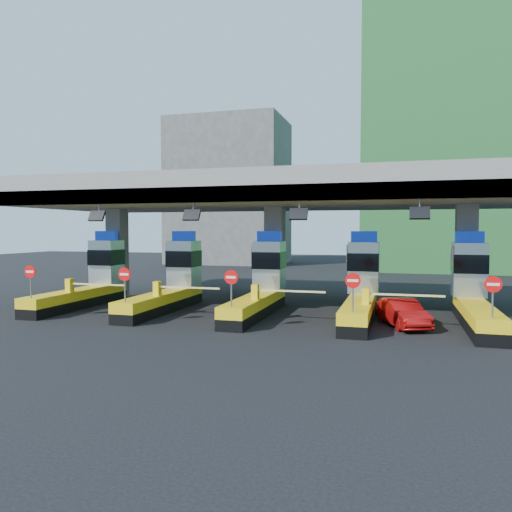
# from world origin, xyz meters

# --- Properties ---
(ground) EXTENTS (120.00, 120.00, 0.00)m
(ground) POSITION_xyz_m (0.00, 0.00, 0.00)
(ground) COLOR black
(ground) RESTS_ON ground
(toll_canopy) EXTENTS (28.00, 12.09, 7.00)m
(toll_canopy) POSITION_xyz_m (0.00, 2.87, 6.13)
(toll_canopy) COLOR slate
(toll_canopy) RESTS_ON ground
(toll_lane_far_left) EXTENTS (4.43, 8.00, 4.16)m
(toll_lane_far_left) POSITION_xyz_m (-10.00, 0.28, 1.40)
(toll_lane_far_left) COLOR black
(toll_lane_far_left) RESTS_ON ground
(toll_lane_left) EXTENTS (4.43, 8.00, 4.16)m
(toll_lane_left) POSITION_xyz_m (-5.00, 0.28, 1.40)
(toll_lane_left) COLOR black
(toll_lane_left) RESTS_ON ground
(toll_lane_center) EXTENTS (4.43, 8.00, 4.16)m
(toll_lane_center) POSITION_xyz_m (0.00, 0.28, 1.40)
(toll_lane_center) COLOR black
(toll_lane_center) RESTS_ON ground
(toll_lane_right) EXTENTS (4.43, 8.00, 4.16)m
(toll_lane_right) POSITION_xyz_m (5.00, 0.28, 1.40)
(toll_lane_right) COLOR black
(toll_lane_right) RESTS_ON ground
(toll_lane_far_right) EXTENTS (4.43, 8.00, 4.16)m
(toll_lane_far_right) POSITION_xyz_m (10.00, 0.28, 1.40)
(toll_lane_far_right) COLOR black
(toll_lane_far_right) RESTS_ON ground
(bg_building_scaffold) EXTENTS (18.00, 12.00, 28.00)m
(bg_building_scaffold) POSITION_xyz_m (12.00, 32.00, 14.00)
(bg_building_scaffold) COLOR #1E5926
(bg_building_scaffold) RESTS_ON ground
(bg_building_concrete) EXTENTS (14.00, 10.00, 18.00)m
(bg_building_concrete) POSITION_xyz_m (-14.00, 36.00, 9.00)
(bg_building_concrete) COLOR #4C4C49
(bg_building_concrete) RESTS_ON ground
(red_car) EXTENTS (2.50, 3.87, 1.20)m
(red_car) POSITION_xyz_m (6.90, -1.71, 0.60)
(red_car) COLOR #9B0C0B
(red_car) RESTS_ON ground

